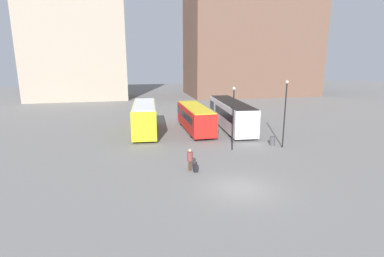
# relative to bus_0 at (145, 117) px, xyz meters

# --- Properties ---
(ground_plane) EXTENTS (160.00, 160.00, 0.00)m
(ground_plane) POSITION_rel_bus_0_xyz_m (5.10, -16.43, -1.79)
(ground_plane) COLOR slate
(building_block_left) EXTENTS (19.29, 10.58, 21.02)m
(building_block_left) POSITION_rel_bus_0_xyz_m (-11.24, 31.78, 8.72)
(building_block_left) COLOR tan
(building_block_left) RESTS_ON ground_plane
(bus_0) EXTENTS (3.22, 9.65, 3.32)m
(bus_0) POSITION_rel_bus_0_xyz_m (0.00, 0.00, 0.00)
(bus_0) COLOR gold
(bus_0) RESTS_ON ground_plane
(bus_1) EXTENTS (2.54, 9.73, 2.85)m
(bus_1) POSITION_rel_bus_0_xyz_m (5.79, -0.22, -0.24)
(bus_1) COLOR red
(bus_1) RESTS_ON ground_plane
(bus_2) EXTENTS (3.39, 12.32, 3.26)m
(bus_2) POSITION_rel_bus_0_xyz_m (10.22, -0.05, -0.01)
(bus_2) COLOR silver
(bus_2) RESTS_ON ground_plane
(traveler) EXTENTS (0.53, 0.53, 1.71)m
(traveler) POSITION_rel_bus_0_xyz_m (2.58, -12.58, -0.78)
(traveler) COLOR #4C3828
(traveler) RESTS_ON ground_plane
(suitcase) EXTENTS (0.34, 0.39, 0.84)m
(suitcase) POSITION_rel_bus_0_xyz_m (2.92, -12.97, -1.49)
(suitcase) COLOR black
(suitcase) RESTS_ON ground_plane
(lamp_post_0) EXTENTS (0.28, 0.28, 6.31)m
(lamp_post_0) POSITION_rel_bus_0_xyz_m (12.41, -8.57, 1.88)
(lamp_post_0) COLOR black
(lamp_post_0) RESTS_ON ground_plane
(lamp_post_1) EXTENTS (0.28, 0.28, 5.81)m
(lamp_post_1) POSITION_rel_bus_0_xyz_m (7.46, -8.33, 1.62)
(lamp_post_1) COLOR black
(lamp_post_1) RESTS_ON ground_plane
(trash_bin) EXTENTS (0.52, 0.52, 0.85)m
(trash_bin) POSITION_rel_bus_0_xyz_m (11.80, -7.69, -1.37)
(trash_bin) COLOR #47474C
(trash_bin) RESTS_ON ground_plane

